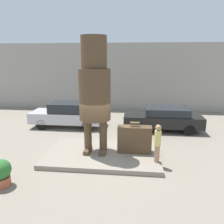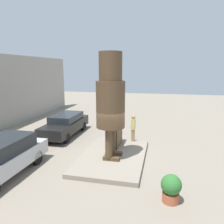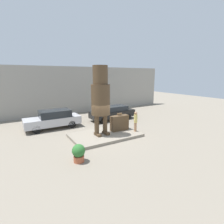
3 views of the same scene
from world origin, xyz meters
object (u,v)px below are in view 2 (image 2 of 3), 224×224
object	(u,v)px
statue_figure	(111,98)
giant_suitcase	(115,135)
parked_car_black	(66,124)
planter_pot	(171,188)
tourist	(133,127)
parked_car_silver	(2,157)

from	to	relation	value
statue_figure	giant_suitcase	distance (m)	2.93
statue_figure	parked_car_black	distance (m)	5.83
parked_car_black	planter_pot	distance (m)	9.29
giant_suitcase	parked_car_black	xyz separation A→B (m)	(1.74, 3.88, -0.04)
tourist	parked_car_silver	xyz separation A→B (m)	(-5.21, 4.86, -0.23)
tourist	parked_car_silver	world-z (taller)	tourist
giant_suitcase	parked_car_black	size ratio (longest dim) A/B	0.32
giant_suitcase	planter_pot	bearing A→B (deg)	-147.39
tourist	parked_car_black	world-z (taller)	tourist
statue_figure	tourist	bearing A→B (deg)	-15.54
giant_suitcase	tourist	size ratio (longest dim) A/B	0.94
planter_pot	tourist	bearing A→B (deg)	20.39
statue_figure	planter_pot	bearing A→B (deg)	-135.30
giant_suitcase	planter_pot	distance (m)	5.44
planter_pot	statue_figure	bearing A→B (deg)	44.70
giant_suitcase	planter_pot	size ratio (longest dim) A/B	1.52
giant_suitcase	parked_car_black	bearing A→B (deg)	65.78
statue_figure	tourist	distance (m)	3.48
statue_figure	planter_pot	distance (m)	4.76
parked_car_black	statue_figure	bearing A→B (deg)	48.92
parked_car_silver	parked_car_black	world-z (taller)	parked_car_silver
giant_suitcase	tourist	world-z (taller)	tourist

